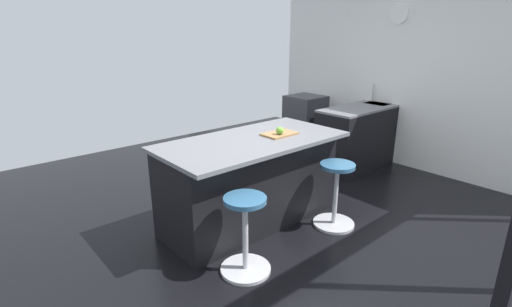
{
  "coord_description": "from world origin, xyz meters",
  "views": [
    {
      "loc": [
        2.54,
        2.71,
        1.99
      ],
      "look_at": [
        0.17,
        -0.0,
        0.8
      ],
      "focal_mm": 26.1,
      "sensor_mm": 36.0,
      "label": 1
    }
  ],
  "objects": [
    {
      "name": "ground_plane",
      "position": [
        0.0,
        0.0,
        0.0
      ],
      "size": [
        7.4,
        7.4,
        0.0
      ],
      "primitive_type": "plane",
      "color": "black"
    },
    {
      "name": "stool_by_window",
      "position": [
        -0.45,
        0.57,
        0.33
      ],
      "size": [
        0.44,
        0.44,
        0.7
      ],
      "color": "#B7B7BC",
      "rests_on": "ground_plane"
    },
    {
      "name": "sink_cabinet",
      "position": [
        -2.5,
        -0.37,
        0.47
      ],
      "size": [
        1.96,
        0.6,
        1.2
      ],
      "color": "black",
      "rests_on": "ground_plane"
    },
    {
      "name": "interior_partition_left",
      "position": [
        -2.85,
        -0.0,
        1.41
      ],
      "size": [
        0.15,
        4.83,
        2.82
      ],
      "color": "silver",
      "rests_on": "ground_plane"
    },
    {
      "name": "apple_green",
      "position": [
        -0.12,
        0.05,
        1.01
      ],
      "size": [
        0.08,
        0.08,
        0.08
      ],
      "primitive_type": "sphere",
      "color": "#609E2D",
      "rests_on": "cutting_board"
    },
    {
      "name": "oven_range",
      "position": [
        -2.5,
        -1.69,
        0.45
      ],
      "size": [
        0.6,
        0.61,
        0.89
      ],
      "color": "#38383D",
      "rests_on": "ground_plane"
    },
    {
      "name": "stool_middle",
      "position": [
        0.78,
        0.57,
        0.33
      ],
      "size": [
        0.44,
        0.44,
        0.7
      ],
      "color": "#B7B7BC",
      "rests_on": "ground_plane"
    },
    {
      "name": "cutting_board",
      "position": [
        -0.16,
        0.01,
        0.96
      ],
      "size": [
        0.36,
        0.24,
        0.02
      ],
      "primitive_type": "cube",
      "color": "olive",
      "rests_on": "kitchen_island"
    },
    {
      "name": "kitchen_island",
      "position": [
        0.17,
        -0.1,
        0.48
      ],
      "size": [
        1.96,
        0.98,
        0.95
      ],
      "color": "black",
      "rests_on": "ground_plane"
    }
  ]
}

